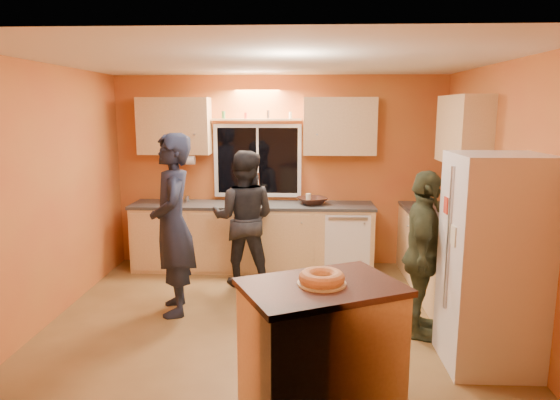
# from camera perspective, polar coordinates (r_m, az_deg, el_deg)

# --- Properties ---
(ground) EXTENTS (4.50, 4.50, 0.00)m
(ground) POSITION_cam_1_polar(r_m,az_deg,el_deg) (5.30, -1.05, -13.58)
(ground) COLOR brown
(ground) RESTS_ON ground
(room_shell) EXTENTS (4.54, 4.04, 2.61)m
(room_shell) POSITION_cam_1_polar(r_m,az_deg,el_deg) (5.27, 0.47, 4.58)
(room_shell) COLOR #C77D33
(room_shell) RESTS_ON ground
(back_counter) EXTENTS (4.23, 0.62, 0.90)m
(back_counter) POSITION_cam_1_polar(r_m,az_deg,el_deg) (6.76, -0.06, -4.20)
(back_counter) COLOR tan
(back_counter) RESTS_ON ground
(right_counter) EXTENTS (0.62, 1.84, 0.90)m
(right_counter) POSITION_cam_1_polar(r_m,az_deg,el_deg) (5.83, 18.91, -7.15)
(right_counter) COLOR tan
(right_counter) RESTS_ON ground
(refrigerator) EXTENTS (0.72, 0.70, 1.80)m
(refrigerator) POSITION_cam_1_polar(r_m,az_deg,el_deg) (4.51, 23.13, -6.59)
(refrigerator) COLOR silver
(refrigerator) RESTS_ON ground
(island) EXTENTS (1.23, 1.07, 1.00)m
(island) POSITION_cam_1_polar(r_m,az_deg,el_deg) (3.58, 4.66, -17.00)
(island) COLOR tan
(island) RESTS_ON ground
(bundt_pastry) EXTENTS (0.31, 0.31, 0.09)m
(bundt_pastry) POSITION_cam_1_polar(r_m,az_deg,el_deg) (3.37, 4.79, -8.85)
(bundt_pastry) COLOR tan
(bundt_pastry) RESTS_ON island
(person_left) EXTENTS (0.62, 0.79, 1.91)m
(person_left) POSITION_cam_1_polar(r_m,az_deg,el_deg) (5.34, -12.16, -2.80)
(person_left) COLOR black
(person_left) RESTS_ON ground
(person_center) EXTENTS (0.86, 0.70, 1.66)m
(person_center) POSITION_cam_1_polar(r_m,az_deg,el_deg) (6.12, -4.14, -2.11)
(person_center) COLOR black
(person_center) RESTS_ON ground
(person_right) EXTENTS (0.60, 1.00, 1.60)m
(person_right) POSITION_cam_1_polar(r_m,az_deg,el_deg) (4.90, 16.03, -6.06)
(person_right) COLOR #303723
(person_right) RESTS_ON ground
(mixing_bowl) EXTENTS (0.50, 0.50, 0.09)m
(mixing_bowl) POSITION_cam_1_polar(r_m,az_deg,el_deg) (6.65, 3.71, -0.09)
(mixing_bowl) COLOR black
(mixing_bowl) RESTS_ON back_counter
(utensil_crock) EXTENTS (0.14, 0.14, 0.17)m
(utensil_crock) POSITION_cam_1_polar(r_m,az_deg,el_deg) (6.64, -2.46, 0.26)
(utensil_crock) COLOR beige
(utensil_crock) RESTS_ON back_counter
(potted_plant) EXTENTS (0.25, 0.22, 0.27)m
(potted_plant) POSITION_cam_1_polar(r_m,az_deg,el_deg) (5.01, 21.28, -3.20)
(potted_plant) COLOR gray
(potted_plant) RESTS_ON right_counter
(red_box) EXTENTS (0.19, 0.17, 0.07)m
(red_box) POSITION_cam_1_polar(r_m,az_deg,el_deg) (5.62, 19.82, -2.75)
(red_box) COLOR #B02B1B
(red_box) RESTS_ON right_counter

